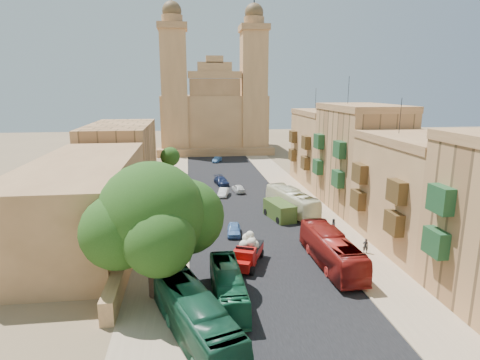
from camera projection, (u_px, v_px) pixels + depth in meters
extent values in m
plane|color=brown|center=(287.00, 315.00, 28.73)|extent=(260.00, 260.00, 0.00)
cube|color=black|center=(236.00, 201.00, 57.72)|extent=(14.00, 140.00, 0.01)
cube|color=tan|center=(300.00, 199.00, 58.91)|extent=(5.00, 140.00, 0.01)
cube|color=tan|center=(170.00, 203.00, 56.52)|extent=(5.00, 140.00, 0.01)
cube|color=tan|center=(284.00, 199.00, 58.59)|extent=(0.25, 140.00, 0.12)
cube|color=tan|center=(188.00, 202.00, 56.83)|extent=(0.25, 140.00, 0.12)
cube|color=#1E4D29|center=(436.00, 243.00, 30.05)|extent=(0.90, 2.20, 2.00)
cube|color=#1E4D29|center=(441.00, 199.00, 29.29)|extent=(0.90, 2.20, 2.00)
cube|color=#B28050|center=(417.00, 196.00, 40.19)|extent=(8.00, 14.00, 10.50)
cube|color=#9E6F45|center=(423.00, 140.00, 38.93)|extent=(8.20, 14.00, 0.80)
cylinder|color=black|center=(400.00, 116.00, 41.01)|extent=(0.06, 0.06, 3.60)
cube|color=#50381A|center=(394.00, 223.00, 36.13)|extent=(0.90, 2.20, 2.00)
cube|color=#50381A|center=(358.00, 200.00, 43.70)|extent=(0.90, 2.20, 2.00)
cube|color=#50381A|center=(397.00, 191.00, 35.47)|extent=(0.90, 2.20, 2.00)
cube|color=#50381A|center=(360.00, 173.00, 43.05)|extent=(0.90, 2.20, 2.00)
cube|color=tan|center=(360.00, 160.00, 53.44)|extent=(8.00, 14.00, 13.00)
cube|color=#9E6F45|center=(363.00, 108.00, 51.90)|extent=(8.20, 14.00, 0.80)
cylinder|color=black|center=(348.00, 90.00, 53.98)|extent=(0.06, 0.06, 3.60)
cube|color=#1E4D29|center=(338.00, 179.00, 49.44)|extent=(0.90, 2.20, 2.00)
cube|color=#1E4D29|center=(318.00, 167.00, 57.02)|extent=(0.90, 2.20, 2.00)
cube|color=#1E4D29|center=(339.00, 150.00, 48.63)|extent=(0.90, 2.20, 2.00)
cube|color=#1E4D29|center=(319.00, 141.00, 56.20)|extent=(0.90, 2.20, 2.00)
cube|color=#B28050|center=(325.00, 150.00, 67.14)|extent=(8.00, 14.00, 11.50)
cube|color=#9E6F45|center=(326.00, 113.00, 65.76)|extent=(8.20, 14.00, 0.80)
cylinder|color=black|center=(316.00, 99.00, 67.85)|extent=(0.06, 0.06, 3.60)
cube|color=#50381A|center=(305.00, 163.00, 63.10)|extent=(0.90, 2.20, 2.00)
cube|color=#50381A|center=(292.00, 155.00, 70.68)|extent=(0.90, 2.20, 2.00)
cube|color=#50381A|center=(306.00, 142.00, 62.38)|extent=(0.90, 2.20, 2.00)
cube|color=#50381A|center=(293.00, 137.00, 69.96)|extent=(0.90, 2.20, 2.00)
cube|color=#B28050|center=(140.00, 221.00, 46.28)|extent=(1.00, 40.00, 1.80)
cube|color=#9E6F45|center=(83.00, 200.00, 42.92)|extent=(10.00, 28.00, 8.40)
cube|color=tan|center=(121.00, 154.00, 67.86)|extent=(10.00, 22.00, 10.00)
cube|color=#B28050|center=(213.00, 123.00, 105.44)|extent=(26.00, 20.00, 14.00)
cube|color=#9E6F45|center=(216.00, 152.00, 96.66)|extent=(28.00, 4.00, 1.80)
cube|color=#9E6F45|center=(215.00, 113.00, 96.26)|extent=(12.00, 2.00, 16.00)
cube|color=#B28050|center=(215.00, 75.00, 94.26)|extent=(12.60, 2.40, 1.60)
cube|color=#B28050|center=(215.00, 67.00, 93.88)|extent=(8.00, 2.00, 2.40)
cube|color=#B28050|center=(214.00, 59.00, 93.48)|extent=(4.00, 2.00, 1.60)
cube|color=#B28050|center=(175.00, 94.00, 95.31)|extent=(6.00, 6.00, 29.00)
cube|color=#9E6F45|center=(172.00, 27.00, 91.93)|extent=(6.80, 6.80, 1.40)
cylinder|color=#9E6F45|center=(172.00, 19.00, 91.57)|extent=(4.80, 4.80, 1.80)
sphere|color=brown|center=(172.00, 11.00, 91.16)|extent=(4.40, 4.40, 4.40)
cylinder|color=black|center=(171.00, 0.00, 90.63)|extent=(0.28, 0.28, 1.80)
cube|color=#B28050|center=(253.00, 94.00, 97.70)|extent=(6.00, 6.00, 29.00)
cube|color=#9E6F45|center=(254.00, 28.00, 94.32)|extent=(6.80, 6.80, 1.40)
cylinder|color=#9E6F45|center=(254.00, 21.00, 93.96)|extent=(4.80, 4.80, 1.80)
sphere|color=brown|center=(254.00, 13.00, 93.55)|extent=(4.40, 4.40, 4.40)
cylinder|color=black|center=(254.00, 2.00, 93.02)|extent=(0.28, 0.28, 1.80)
cylinder|color=#3A271D|center=(155.00, 272.00, 30.94)|extent=(1.07, 1.07, 4.05)
sphere|color=#193C10|center=(152.00, 215.00, 29.92)|extent=(8.10, 8.10, 8.10)
sphere|color=#193C10|center=(187.00, 217.00, 31.62)|extent=(5.97, 5.97, 5.97)
sphere|color=#193C10|center=(118.00, 232.00, 28.89)|extent=(5.54, 5.54, 5.54)
sphere|color=#193C10|center=(159.00, 241.00, 27.76)|extent=(5.12, 5.12, 5.12)
sphere|color=#193C10|center=(139.00, 196.00, 31.84)|extent=(4.69, 4.69, 4.69)
cylinder|color=#3A271D|center=(156.00, 244.00, 38.80)|extent=(0.44, 0.44, 2.34)
sphere|color=#193C10|center=(155.00, 220.00, 38.28)|extent=(3.40, 3.40, 3.40)
cylinder|color=#3A271D|center=(163.00, 208.00, 50.41)|extent=(0.44, 0.44, 2.25)
sphere|color=#193C10|center=(163.00, 191.00, 49.90)|extent=(3.27, 3.27, 3.27)
cylinder|color=#3A271D|center=(168.00, 187.00, 62.04)|extent=(0.44, 0.44, 1.95)
sphere|color=#193C10|center=(167.00, 174.00, 61.60)|extent=(2.83, 2.83, 2.83)
cylinder|color=#3A271D|center=(171.00, 170.00, 73.59)|extent=(0.44, 0.44, 2.42)
sphere|color=#193C10|center=(170.00, 157.00, 73.04)|extent=(3.53, 3.53, 3.53)
cube|color=#AF100D|center=(250.00, 250.00, 37.45)|extent=(2.97, 3.62, 0.78)
cube|color=black|center=(250.00, 246.00, 37.36)|extent=(3.02, 3.68, 0.10)
cube|color=#AF100D|center=(245.00, 258.00, 35.55)|extent=(2.25, 2.06, 1.56)
cube|color=#AF100D|center=(242.00, 266.00, 34.65)|extent=(1.76, 1.53, 0.87)
cube|color=black|center=(245.00, 251.00, 35.42)|extent=(1.56, 0.71, 0.78)
cylinder|color=black|center=(233.00, 268.00, 35.21)|extent=(0.58, 0.84, 0.78)
cylinder|color=black|center=(252.00, 271.00, 34.77)|extent=(0.58, 0.84, 0.78)
cylinder|color=black|center=(244.00, 252.00, 38.81)|extent=(0.58, 0.84, 0.78)
cylinder|color=black|center=(261.00, 254.00, 38.37)|extent=(0.58, 0.84, 0.78)
sphere|color=beige|center=(244.00, 245.00, 36.93)|extent=(0.96, 0.96, 0.96)
sphere|color=beige|center=(254.00, 245.00, 36.95)|extent=(0.96, 0.96, 0.96)
sphere|color=beige|center=(251.00, 241.00, 37.80)|extent=(0.96, 0.96, 0.96)
sphere|color=beige|center=(247.00, 238.00, 37.37)|extent=(0.87, 0.87, 0.87)
sphere|color=beige|center=(251.00, 242.00, 36.40)|extent=(0.87, 0.87, 0.87)
sphere|color=beige|center=(250.00, 235.00, 37.03)|extent=(0.78, 0.78, 0.78)
cube|color=#3C5520|center=(280.00, 210.00, 49.72)|extent=(3.32, 5.46, 2.10)
cylinder|color=black|center=(278.00, 220.00, 47.91)|extent=(0.52, 0.89, 0.84)
cylinder|color=black|center=(293.00, 219.00, 48.59)|extent=(0.52, 0.89, 0.84)
cylinder|color=black|center=(266.00, 212.00, 51.13)|extent=(0.52, 0.89, 0.84)
cylinder|color=black|center=(280.00, 210.00, 51.82)|extent=(0.52, 0.89, 0.84)
imported|color=#184D34|center=(196.00, 318.00, 25.58)|extent=(6.09, 11.27, 3.07)
imported|color=#1A623E|center=(228.00, 286.00, 30.23)|extent=(2.26, 9.09, 2.52)
imported|color=maroon|center=(331.00, 250.00, 36.37)|extent=(2.85, 11.02, 3.05)
imported|color=#F2EDC3|center=(292.00, 201.00, 52.20)|extent=(4.96, 11.06, 3.00)
imported|color=#5585C4|center=(234.00, 229.00, 44.26)|extent=(1.85, 3.76, 1.23)
imported|color=white|center=(223.00, 192.00, 60.18)|extent=(2.09, 3.80, 1.19)
imported|color=#BFB29A|center=(283.00, 212.00, 50.55)|extent=(3.30, 4.81, 1.22)
imported|color=#162144|center=(221.00, 181.00, 67.30)|extent=(2.56, 4.74, 1.30)
imported|color=silver|center=(238.00, 188.00, 62.37)|extent=(1.97, 3.81, 1.24)
imported|color=#3A6294|center=(217.00, 159.00, 87.81)|extent=(2.43, 3.69, 1.15)
imported|color=#262527|center=(366.00, 246.00, 39.34)|extent=(0.63, 0.52, 1.50)
imported|color=#383839|center=(333.00, 227.00, 44.20)|extent=(0.56, 1.13, 1.86)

